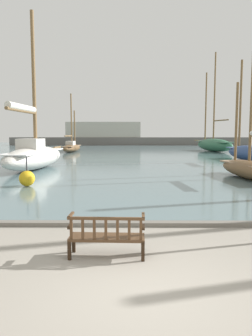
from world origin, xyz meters
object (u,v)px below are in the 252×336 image
at_px(sailboat_distant_harbor, 214,144).
at_px(sailboat_outer_starboard, 250,167).
at_px(sailboat_far_port, 251,151).
at_px(channel_buoy, 27,178).
at_px(park_bench, 107,236).
at_px(sailboat_centre_channel, 34,155).
at_px(sailboat_nearest_port, 72,147).

bearing_deg(sailboat_distant_harbor, sailboat_outer_starboard, -100.36).
relative_size(sailboat_far_port, sailboat_distant_harbor, 0.88).
distance_m(sailboat_far_port, sailboat_distant_harbor, 16.02).
xyz_separation_m(sailboat_far_port, sailboat_distant_harbor, (0.80, 16.00, 0.15)).
bearing_deg(channel_buoy, sailboat_distant_harbor, 60.82).
xyz_separation_m(park_bench, sailboat_far_port, (11.46, 22.71, 0.53)).
distance_m(sailboat_outer_starboard, channel_buoy, 12.04).
height_order(sailboat_centre_channel, channel_buoy, sailboat_centre_channel).
distance_m(sailboat_far_port, channel_buoy, 21.12).
height_order(sailboat_centre_channel, sailboat_distant_harbor, sailboat_distant_harbor).
height_order(sailboat_far_port, sailboat_distant_harbor, sailboat_distant_harbor).
xyz_separation_m(sailboat_nearest_port, sailboat_outer_starboard, (14.63, -26.25, -0.03)).
bearing_deg(sailboat_outer_starboard, sailboat_nearest_port, 119.12).
distance_m(sailboat_outer_starboard, sailboat_distant_harbor, 27.64).
height_order(sailboat_outer_starboard, sailboat_distant_harbor, sailboat_distant_harbor).
bearing_deg(sailboat_centre_channel, sailboat_distant_harbor, 49.97).
bearing_deg(sailboat_distant_harbor, sailboat_centre_channel, -130.03).
xyz_separation_m(sailboat_nearest_port, sailboat_centre_channel, (1.03, -21.17, 0.34)).
relative_size(park_bench, sailboat_far_port, 0.14).
height_order(sailboat_nearest_port, channel_buoy, sailboat_nearest_port).
relative_size(sailboat_outer_starboard, sailboat_centre_channel, 0.59).
height_order(park_bench, sailboat_far_port, sailboat_far_port).
bearing_deg(sailboat_centre_channel, channel_buoy, -76.56).
distance_m(sailboat_nearest_port, sailboat_distant_harbor, 19.62).
relative_size(park_bench, sailboat_nearest_port, 0.21).
xyz_separation_m(sailboat_far_port, sailboat_centre_channel, (-17.76, -6.09, 0.09)).
relative_size(sailboat_nearest_port, channel_buoy, 5.39).
bearing_deg(park_bench, sailboat_centre_channel, 110.76).
xyz_separation_m(park_bench, sailboat_outer_starboard, (7.29, 11.53, 0.25)).
relative_size(sailboat_far_port, sailboat_centre_channel, 0.99).
distance_m(park_bench, sailboat_centre_channel, 17.78).
height_order(sailboat_outer_starboard, sailboat_centre_channel, sailboat_centre_channel).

